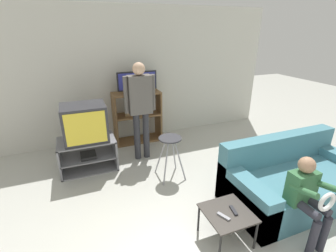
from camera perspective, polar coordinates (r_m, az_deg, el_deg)
name	(u,v)px	position (r m, az deg, el deg)	size (l,w,h in m)	color
wall_back	(123,76)	(4.94, -10.59, 11.39)	(6.40, 0.06, 2.60)	beige
tv_stand	(88,154)	(4.23, -18.23, -6.29)	(0.89, 0.57, 0.51)	slate
television_main	(85,123)	(4.02, -18.94, 0.76)	(0.66, 0.54, 0.58)	#2D2D33
media_shelf	(137,117)	(4.93, -7.24, 2.19)	(0.93, 0.40, 1.03)	brown
television_flat	(137,82)	(4.75, -7.24, 10.09)	(0.77, 0.20, 0.40)	black
folding_stool	(170,145)	(3.66, 0.50, -4.58)	(0.39, 0.41, 0.67)	#99999E
snack_table	(227,215)	(2.81, 13.73, -19.63)	(0.48, 0.48, 0.37)	#38332D
remote_control_black	(234,210)	(2.81, 15.12, -18.56)	(0.04, 0.14, 0.02)	#232328
remote_control_white	(224,216)	(2.71, 12.89, -19.96)	(0.04, 0.14, 0.02)	gray
couch	(293,181)	(3.72, 27.19, -11.39)	(1.85, 0.93, 0.82)	teal
person_standing_adult	(140,103)	(4.08, -6.54, 5.45)	(0.53, 0.20, 1.68)	#2D2D33
person_seated_child	(308,194)	(2.99, 29.91, -13.71)	(0.33, 0.43, 0.96)	#2D2D38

